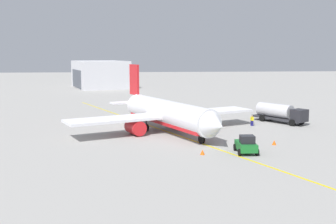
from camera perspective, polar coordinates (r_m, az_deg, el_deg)
The scene contains 9 objects.
ground_plane at distance 60.79m, azimuth 0.00°, elevation -2.80°, with size 400.00×400.00×0.00m, color #9E9B96.
airplane at distance 60.75m, azimuth -0.22°, elevation -0.25°, with size 27.21×29.26×9.71m.
fuel_tanker at distance 71.28m, azimuth 15.33°, elevation -0.07°, with size 9.50×7.42×3.15m.
pushback_tug at distance 48.60m, azimuth 10.85°, elevation -4.52°, with size 3.70×2.47×2.20m.
refueling_worker at distance 67.25m, azimuth 11.63°, elevation -1.20°, with size 0.55×0.41×1.71m.
safety_cone_nose at distance 47.42m, azimuth 4.82°, elevation -5.59°, with size 0.54×0.54×0.60m, color #F2590F.
safety_cone_wingtip at distance 53.97m, azimuth 14.58°, elevation -4.14°, with size 0.54×0.54×0.60m, color #F2590F.
distant_hangar at distance 142.67m, azimuth -9.49°, elevation 5.21°, with size 26.29×21.63×9.07m.
taxi_line_marking at distance 60.79m, azimuth 0.00°, elevation -2.79°, with size 84.41×0.30×0.01m, color yellow.
Camera 1 is at (59.43, -5.46, 11.54)m, focal length 43.73 mm.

